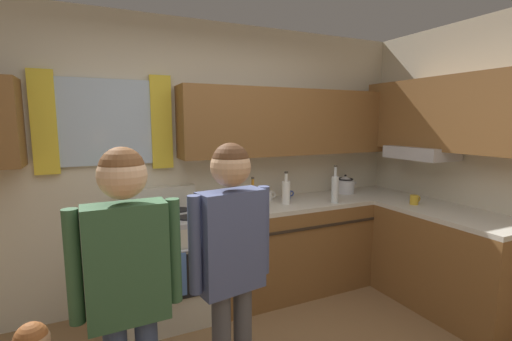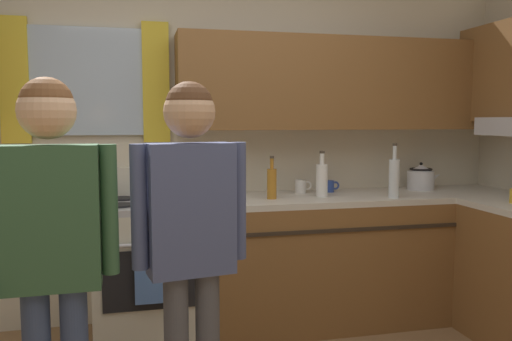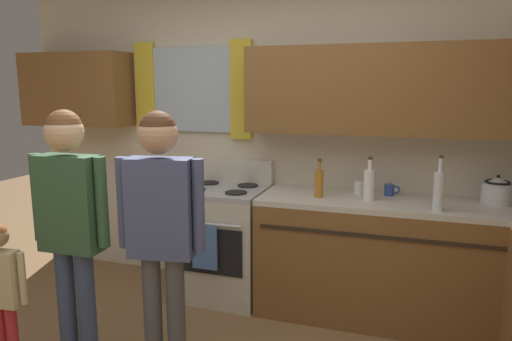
{
  "view_description": "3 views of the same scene",
  "coord_description": "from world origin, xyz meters",
  "views": [
    {
      "loc": [
        -0.85,
        -1.37,
        1.69
      ],
      "look_at": [
        0.09,
        0.62,
        1.38
      ],
      "focal_mm": 24.67,
      "sensor_mm": 36.0,
      "label": 1
    },
    {
      "loc": [
        -0.41,
        -1.79,
        1.42
      ],
      "look_at": [
        0.19,
        0.77,
        1.16
      ],
      "focal_mm": 36.09,
      "sensor_mm": 36.0,
      "label": 2
    },
    {
      "loc": [
        1.07,
        -1.84,
        1.7
      ],
      "look_at": [
        0.22,
        0.73,
        1.21
      ],
      "focal_mm": 32.71,
      "sensor_mm": 36.0,
      "label": 3
    }
  ],
  "objects": [
    {
      "name": "mug_ceramic_white",
      "position": [
        0.74,
        1.69,
        0.95
      ],
      "size": [
        0.13,
        0.08,
        0.09
      ],
      "color": "white",
      "rests_on": "kitchen_counter_run"
    },
    {
      "name": "adult_holding_child",
      "position": [
        -0.73,
        0.25,
        0.99
      ],
      "size": [
        0.49,
        0.21,
        1.58
      ],
      "color": "#38476B",
      "rests_on": "ground"
    },
    {
      "name": "adult_in_plaid",
      "position": [
        -0.19,
        0.33,
        0.99
      ],
      "size": [
        0.49,
        0.21,
        1.58
      ],
      "color": "#4C4C51",
      "rests_on": "ground"
    },
    {
      "name": "small_child",
      "position": [
        -1.09,
        0.07,
        0.6
      ],
      "size": [
        0.32,
        0.13,
        0.95
      ],
      "color": "red",
      "rests_on": "ground"
    },
    {
      "name": "kitchen_counter_run",
      "position": [
        1.45,
        1.22,
        0.45
      ],
      "size": [
        2.27,
        1.84,
        0.9
      ],
      "color": "brown",
      "rests_on": "ground"
    },
    {
      "name": "mug_cobalt_blue",
      "position": [
        0.95,
        1.69,
        0.94
      ],
      "size": [
        0.11,
        0.07,
        0.08
      ],
      "color": "#2D479E",
      "rests_on": "kitchen_counter_run"
    },
    {
      "name": "stove_oven",
      "position": [
        -0.34,
        1.54,
        0.47
      ],
      "size": [
        0.69,
        0.67,
        1.1
      ],
      "color": "beige",
      "rests_on": "ground"
    },
    {
      "name": "bottle_oil_amber",
      "position": [
        0.46,
        1.48,
        1.01
      ],
      "size": [
        0.06,
        0.06,
        0.29
      ],
      "color": "#B27223",
      "rests_on": "kitchen_counter_run"
    },
    {
      "name": "stovetop_kettle",
      "position": [
        1.67,
        1.66,
        1.0
      ],
      "size": [
        0.27,
        0.2,
        0.21
      ],
      "color": "silver",
      "rests_on": "kitchen_counter_run"
    },
    {
      "name": "bottle_milk_white",
      "position": [
        0.82,
        1.49,
        1.02
      ],
      "size": [
        0.08,
        0.08,
        0.31
      ],
      "color": "white",
      "rests_on": "kitchen_counter_run"
    },
    {
      "name": "bottle_tall_clear",
      "position": [
        1.27,
        1.33,
        1.04
      ],
      "size": [
        0.07,
        0.07,
        0.37
      ],
      "color": "silver",
      "rests_on": "kitchen_counter_run"
    },
    {
      "name": "back_wall_unit",
      "position": [
        0.08,
        1.82,
        1.44
      ],
      "size": [
        4.6,
        0.42,
        2.6
      ],
      "color": "beige",
      "rests_on": "ground"
    }
  ]
}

